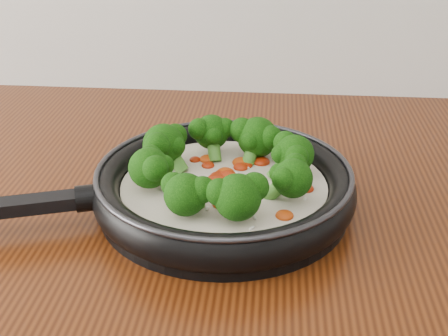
{
  "coord_description": "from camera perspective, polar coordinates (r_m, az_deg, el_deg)",
  "views": [
    {
      "loc": [
        0.13,
        0.51,
        1.25
      ],
      "look_at": [
        0.08,
        1.1,
        0.95
      ],
      "focal_mm": 47.71,
      "sensor_mm": 36.0,
      "label": 1
    }
  ],
  "objects": [
    {
      "name": "skillet",
      "position": [
        0.67,
        -0.24,
        -1.44
      ],
      "size": [
        0.49,
        0.37,
        0.08
      ],
      "color": "black",
      "rests_on": "counter"
    }
  ]
}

